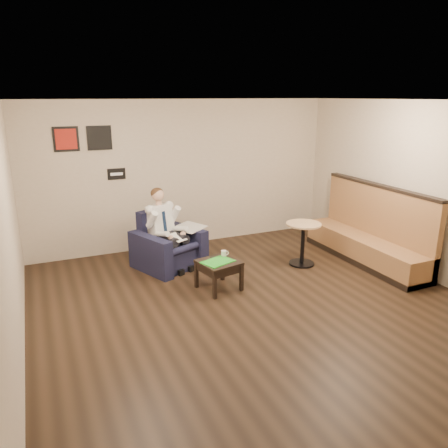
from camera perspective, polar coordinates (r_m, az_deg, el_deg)
name	(u,v)px	position (r m, az deg, el deg)	size (l,w,h in m)	color
ground	(256,306)	(6.29, 4.23, -10.62)	(6.00, 6.00, 0.00)	black
wall_back	(185,174)	(8.49, -5.14, 6.49)	(6.00, 0.02, 2.80)	beige
wall_left	(8,239)	(5.15, -26.40, -1.78)	(0.02, 6.00, 2.80)	beige
wall_right	(425,191)	(7.66, 24.77, 3.94)	(0.02, 6.00, 2.80)	beige
ceiling	(261,100)	(5.61, 4.84, 15.80)	(6.00, 6.00, 0.02)	white
seating_sign	(116,174)	(8.14, -13.86, 6.37)	(0.32, 0.02, 0.20)	black
art_print_left	(66,139)	(7.96, -19.94, 10.38)	(0.42, 0.03, 0.42)	#A91F14
art_print_right	(99,138)	(8.02, -15.97, 10.76)	(0.42, 0.03, 0.42)	black
armchair	(168,240)	(7.53, -7.27, -2.14)	(0.98, 0.98, 0.95)	black
seated_man	(173,232)	(7.39, -6.71, -1.07)	(0.62, 0.93, 1.30)	white
lap_papers	(177,237)	(7.33, -6.17, -1.74)	(0.22, 0.31, 0.01)	white
newspaper	(190,227)	(7.65, -4.52, -0.42)	(0.41, 0.52, 0.01)	silver
side_table	(219,275)	(6.70, -0.69, -6.69)	(0.55, 0.55, 0.45)	black
green_folder	(218,262)	(6.58, -0.81, -4.94)	(0.45, 0.32, 0.01)	green
coffee_mug	(224,254)	(6.79, -0.03, -3.88)	(0.08, 0.08, 0.10)	white
smartphone	(215,257)	(6.76, -1.14, -4.35)	(0.14, 0.07, 0.01)	black
banquette	(367,225)	(8.06, 18.15, -0.11)	(0.63, 2.64, 1.35)	#8D5F36
cafe_table	(303,244)	(7.72, 10.23, -2.58)	(0.61, 0.61, 0.75)	tan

